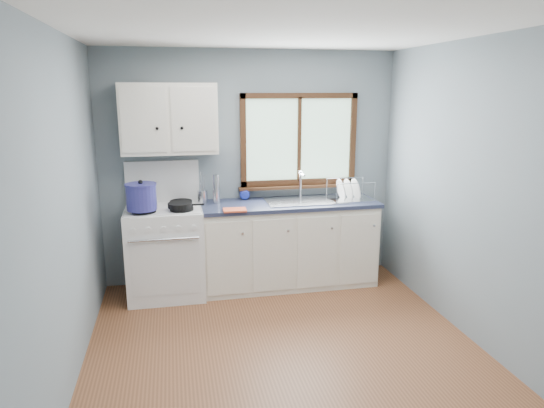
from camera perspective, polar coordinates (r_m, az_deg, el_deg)
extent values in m
cube|color=brown|center=(4.07, 1.98, -17.71)|extent=(3.20, 3.60, 0.02)
cube|color=white|center=(3.51, 2.32, 20.25)|extent=(3.20, 3.60, 0.02)
cube|color=gray|center=(5.32, -2.52, 4.29)|extent=(3.20, 0.02, 2.50)
cube|color=gray|center=(1.97, 15.09, -12.34)|extent=(3.20, 0.02, 2.50)
cube|color=gray|center=(3.57, -23.86, -1.39)|extent=(0.02, 3.60, 2.50)
cube|color=gray|center=(4.26, 23.69, 0.86)|extent=(0.02, 3.60, 2.50)
cube|color=white|center=(5.11, -12.41, -5.53)|extent=(0.76, 0.65, 0.92)
cube|color=white|center=(5.24, -12.76, 2.60)|extent=(0.76, 0.05, 0.44)
cube|color=silver|center=(4.99, -12.67, -0.47)|extent=(0.72, 0.59, 0.01)
cylinder|color=black|center=(4.84, -14.83, -0.75)|extent=(0.23, 0.23, 0.03)
cylinder|color=black|center=(4.83, -10.57, -0.55)|extent=(0.23, 0.23, 0.03)
cylinder|color=black|center=(5.13, -14.67, 0.05)|extent=(0.23, 0.23, 0.03)
cylinder|color=black|center=(5.13, -10.66, 0.24)|extent=(0.23, 0.23, 0.03)
cylinder|color=silver|center=(4.71, -12.58, -4.11)|extent=(0.66, 0.02, 0.02)
cube|color=silver|center=(4.83, -12.40, -7.43)|extent=(0.66, 0.01, 0.55)
cube|color=white|center=(5.28, 1.95, -4.85)|extent=(1.85, 0.60, 0.88)
cube|color=black|center=(5.44, 1.87, -8.79)|extent=(1.85, 0.54, 0.08)
cube|color=#1E243A|center=(5.15, 1.99, 0.02)|extent=(1.89, 0.64, 0.04)
cube|color=silver|center=(5.19, 3.92, 0.36)|extent=(0.84, 0.46, 0.01)
cube|color=silver|center=(5.16, 1.77, -0.53)|extent=(0.36, 0.40, 0.14)
cube|color=silver|center=(5.27, 6.01, -0.32)|extent=(0.36, 0.40, 0.14)
cylinder|color=silver|center=(5.35, 3.37, 2.26)|extent=(0.02, 0.02, 0.28)
cylinder|color=silver|center=(5.26, 3.59, 3.50)|extent=(0.02, 0.16, 0.02)
sphere|color=silver|center=(5.33, 3.39, 3.74)|extent=(0.04, 0.04, 0.04)
cube|color=#9EC6A8|center=(5.38, 3.17, 7.59)|extent=(1.22, 0.01, 0.92)
cube|color=#3F2312|center=(5.33, 3.29, 12.60)|extent=(1.30, 0.05, 0.06)
cube|color=#3F2312|center=(5.43, 3.16, 2.63)|extent=(1.30, 0.05, 0.06)
cube|color=#3F2312|center=(5.23, -3.41, 7.43)|extent=(0.06, 0.05, 1.00)
cube|color=#3F2312|center=(5.55, 9.48, 7.61)|extent=(0.06, 0.05, 1.00)
cube|color=#3F2312|center=(5.36, 3.22, 7.57)|extent=(0.03, 0.05, 0.92)
cube|color=#3F2312|center=(5.41, 3.23, 2.05)|extent=(1.36, 0.10, 0.03)
cube|color=white|center=(5.02, -12.01, 9.78)|extent=(0.95, 0.32, 0.70)
cube|color=white|center=(4.86, -14.85, 9.52)|extent=(0.44, 0.01, 0.62)
cube|color=white|center=(4.86, -9.17, 9.79)|extent=(0.44, 0.01, 0.62)
sphere|color=black|center=(4.85, -13.37, 8.64)|extent=(0.03, 0.03, 0.03)
sphere|color=black|center=(4.85, -10.56, 8.78)|extent=(0.03, 0.03, 0.03)
cylinder|color=black|center=(4.82, -10.77, -0.14)|extent=(0.24, 0.24, 0.05)
cube|color=black|center=(4.81, -8.76, -0.07)|extent=(0.13, 0.03, 0.01)
cylinder|color=navy|center=(4.79, -15.12, 0.76)|extent=(0.31, 0.31, 0.24)
cylinder|color=navy|center=(4.77, -15.21, 2.24)|extent=(0.32, 0.32, 0.02)
sphere|color=black|center=(4.77, -15.23, 2.50)|extent=(0.05, 0.05, 0.04)
cylinder|color=silver|center=(5.13, -8.16, 0.83)|extent=(0.12, 0.12, 0.14)
cylinder|color=silver|center=(5.11, -8.00, 2.40)|extent=(0.01, 0.01, 0.20)
cylinder|color=silver|center=(5.11, -8.41, 2.59)|extent=(0.01, 0.01, 0.24)
cylinder|color=silver|center=(5.08, -8.22, 2.23)|extent=(0.01, 0.01, 0.18)
cylinder|color=silver|center=(5.08, -6.60, 1.74)|extent=(0.09, 0.09, 0.31)
imported|color=#1B29A2|center=(5.21, -3.23, 1.95)|extent=(0.12, 0.12, 0.28)
cube|color=#E75834|center=(4.79, -4.41, -0.70)|extent=(0.23, 0.17, 0.02)
cube|color=silver|center=(5.31, 9.15, 0.57)|extent=(0.45, 0.35, 0.02)
cylinder|color=silver|center=(5.07, 7.63, 1.15)|extent=(0.01, 0.01, 0.21)
cylinder|color=silver|center=(5.24, 11.99, 1.36)|extent=(0.01, 0.01, 0.21)
cylinder|color=silver|center=(5.37, 6.45, 1.85)|extent=(0.01, 0.01, 0.21)
cylinder|color=silver|center=(5.52, 10.62, 2.03)|extent=(0.01, 0.01, 0.21)
cylinder|color=silver|center=(5.13, 9.89, 2.42)|extent=(0.42, 0.02, 0.01)
cylinder|color=silver|center=(5.42, 8.60, 3.05)|extent=(0.42, 0.02, 0.01)
cylinder|color=white|center=(5.25, 8.12, 1.68)|extent=(0.07, 0.23, 0.23)
cylinder|color=white|center=(5.28, 8.98, 1.71)|extent=(0.07, 0.23, 0.23)
cylinder|color=white|center=(5.32, 9.83, 1.75)|extent=(0.07, 0.23, 0.23)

